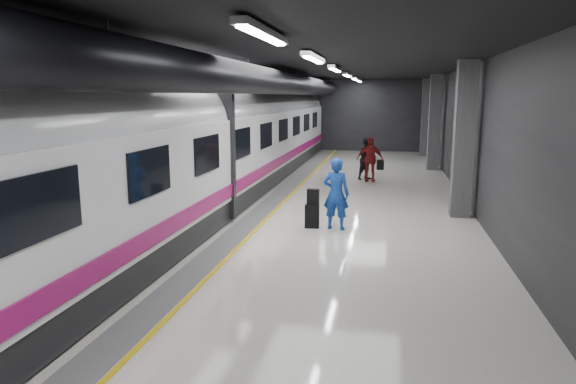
{
  "coord_description": "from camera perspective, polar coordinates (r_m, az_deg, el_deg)",
  "views": [
    {
      "loc": [
        2.42,
        -13.5,
        3.5
      ],
      "look_at": [
        0.3,
        -2.69,
        1.43
      ],
      "focal_mm": 32.0,
      "sensor_mm": 36.0,
      "label": 1
    }
  ],
  "objects": [
    {
      "name": "ground",
      "position": [
        14.15,
        0.88,
        -3.69
      ],
      "size": [
        40.0,
        40.0,
        0.0
      ],
      "primitive_type": "plane",
      "color": "silver",
      "rests_on": "ground"
    },
    {
      "name": "platform_hall",
      "position": [
        14.7,
        0.48,
        10.78
      ],
      "size": [
        10.02,
        40.02,
        4.51
      ],
      "color": "black",
      "rests_on": "ground"
    },
    {
      "name": "train",
      "position": [
        14.71,
        -11.69,
        4.83
      ],
      "size": [
        3.05,
        38.0,
        4.05
      ],
      "color": "black",
      "rests_on": "ground"
    },
    {
      "name": "traveler_main",
      "position": [
        13.58,
        5.36,
        -0.2
      ],
      "size": [
        0.76,
        0.55,
        1.92
      ],
      "primitive_type": "imported",
      "rotation": [
        0.0,
        0.0,
        3.0
      ],
      "color": "blue",
      "rests_on": "ground"
    },
    {
      "name": "suitcase_main",
      "position": [
        13.83,
        2.69,
        -2.7
      ],
      "size": [
        0.41,
        0.28,
        0.63
      ],
      "primitive_type": "cube",
      "rotation": [
        0.0,
        0.0,
        0.09
      ],
      "color": "black",
      "rests_on": "ground"
    },
    {
      "name": "shoulder_bag",
      "position": [
        13.75,
        2.81,
        -0.54
      ],
      "size": [
        0.32,
        0.18,
        0.43
      ],
      "primitive_type": "cube",
      "rotation": [
        0.0,
        0.0,
        -0.02
      ],
      "color": "black",
      "rests_on": "suitcase_main"
    },
    {
      "name": "traveler_far_a",
      "position": [
        21.92,
        8.84,
        3.66
      ],
      "size": [
        1.09,
        1.08,
        1.78
      ],
      "primitive_type": "imported",
      "rotation": [
        0.0,
        0.0,
        0.76
      ],
      "color": "black",
      "rests_on": "ground"
    },
    {
      "name": "traveler_far_b",
      "position": [
        21.53,
        9.08,
        3.62
      ],
      "size": [
        1.11,
        0.54,
        1.84
      ],
      "primitive_type": "imported",
      "rotation": [
        0.0,
        0.0,
        0.08
      ],
      "color": "maroon",
      "rests_on": "ground"
    },
    {
      "name": "suitcase_far",
      "position": [
        25.13,
        10.21,
        3.01
      ],
      "size": [
        0.36,
        0.27,
        0.48
      ],
      "primitive_type": "cube",
      "rotation": [
        0.0,
        0.0,
        0.21
      ],
      "color": "black",
      "rests_on": "ground"
    }
  ]
}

